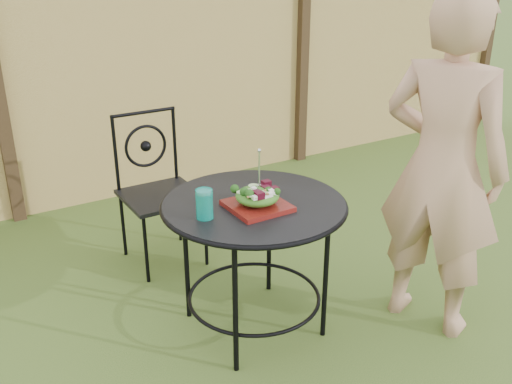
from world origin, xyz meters
The scene contains 9 objects.
ground centered at (0.00, 0.00, 0.00)m, with size 60.00×60.00×0.00m, color #254014.
fence centered at (0.00, 2.19, 0.95)m, with size 8.00×0.12×1.90m.
patio_table centered at (-0.49, 0.07, 0.59)m, with size 0.92×0.92×0.72m.
patio_chair centered at (-0.61, 1.05, 0.50)m, with size 0.46×0.46×0.95m.
diner centered at (0.34, -0.35, 0.87)m, with size 0.64×0.42×1.75m, color tan.
salad_plate centered at (-0.52, 0.00, 0.74)m, with size 0.27×0.27×0.02m, color #4D0E0B.
salad centered at (-0.52, 0.00, 0.79)m, with size 0.21×0.21×0.08m, color #235614.
fork centered at (-0.51, 0.00, 0.92)m, with size 0.01×0.01×0.18m, color silver.
drinking_glass centered at (-0.78, 0.04, 0.79)m, with size 0.08×0.08×0.14m, color #0B8171.
Camera 1 is at (-1.83, -2.11, 1.85)m, focal length 40.00 mm.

